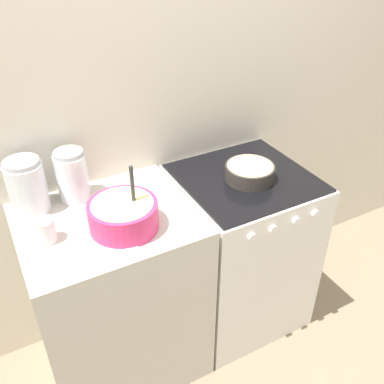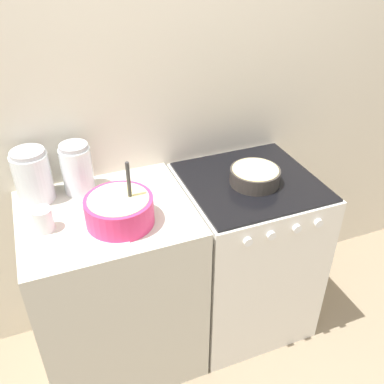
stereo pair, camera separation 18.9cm
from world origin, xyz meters
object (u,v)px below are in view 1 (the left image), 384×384
baking_pan (250,172)px  tin_can (45,231)px  storage_jar_left (28,189)px  storage_jar_middle (73,179)px  stove (239,249)px  mixing_bowl (123,214)px

baking_pan → tin_can: bearing=-179.7°
baking_pan → storage_jar_left: 1.01m
baking_pan → tin_can: (-0.97, -0.00, 0.01)m
storage_jar_middle → tin_can: bearing=-126.6°
storage_jar_middle → storage_jar_left: bearing=-180.0°
storage_jar_middle → tin_can: (-0.18, -0.25, -0.05)m
stove → baking_pan: baking_pan is taller
baking_pan → storage_jar_left: (-0.98, 0.24, 0.06)m
stove → mixing_bowl: (-0.67, -0.10, 0.54)m
mixing_bowl → storage_jar_left: 0.44m
mixing_bowl → tin_can: mixing_bowl is taller
storage_jar_left → storage_jar_middle: bearing=0.0°
stove → storage_jar_middle: 0.99m
mixing_bowl → storage_jar_left: bearing=134.8°
stove → mixing_bowl: mixing_bowl is taller
mixing_bowl → storage_jar_middle: (-0.12, 0.31, 0.03)m
stove → mixing_bowl: bearing=-171.7°
mixing_bowl → storage_jar_middle: bearing=110.6°
baking_pan → stove: bearing=97.2°
mixing_bowl → stove: bearing=8.3°
storage_jar_middle → tin_can: 0.31m
stove → mixing_bowl: 0.86m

